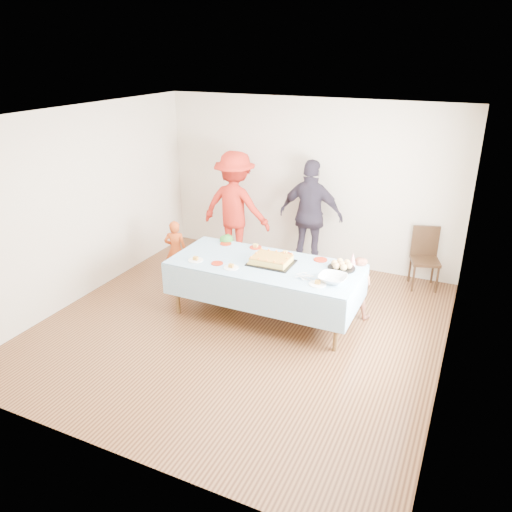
{
  "coord_description": "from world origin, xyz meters",
  "views": [
    {
      "loc": [
        2.58,
        -5.12,
        3.41
      ],
      "look_at": [
        0.07,
        0.3,
        0.9
      ],
      "focal_mm": 35.0,
      "sensor_mm": 36.0,
      "label": 1
    }
  ],
  "objects": [
    {
      "name": "plate_red_far_c",
      "position": [
        0.29,
        0.76,
        0.79
      ],
      "size": [
        0.19,
        0.19,
        0.01
      ],
      "primitive_type": "cylinder",
      "color": "#B7220D",
      "rests_on": "party_table"
    },
    {
      "name": "plate_white_right",
      "position": [
        0.99,
        0.06,
        0.79
      ],
      "size": [
        0.21,
        0.21,
        0.01
      ],
      "primitive_type": "cylinder",
      "color": "white",
      "rests_on": "party_table"
    },
    {
      "name": "toddler_right",
      "position": [
        1.29,
        0.9,
        0.43
      ],
      "size": [
        0.44,
        0.35,
        0.87
      ],
      "primitive_type": "imported",
      "rotation": [
        0.0,
        0.0,
        3.2
      ],
      "color": "tan",
      "rests_on": "ground"
    },
    {
      "name": "ground",
      "position": [
        0.0,
        0.0,
        0.0
      ],
      "size": [
        5.0,
        5.0,
        0.0
      ],
      "primitive_type": "plane",
      "color": "#402212",
      "rests_on": "ground"
    },
    {
      "name": "plate_white_mid",
      "position": [
        -0.17,
        0.06,
        0.79
      ],
      "size": [
        0.19,
        0.19,
        0.01
      ],
      "primitive_type": "cylinder",
      "color": "white",
      "rests_on": "party_table"
    },
    {
      "name": "rolls_tray",
      "position": [
        1.12,
        0.63,
        0.82
      ],
      "size": [
        0.36,
        0.36,
        0.11
      ],
      "color": "black",
      "rests_on": "party_table"
    },
    {
      "name": "party_table",
      "position": [
        0.17,
        0.37,
        0.72
      ],
      "size": [
        2.5,
        1.1,
        0.78
      ],
      "color": "#53371C",
      "rests_on": "ground"
    },
    {
      "name": "punch_bowl",
      "position": [
        1.13,
        0.21,
        0.82
      ],
      "size": [
        0.35,
        0.35,
        0.09
      ],
      "primitive_type": "imported",
      "color": "silver",
      "rests_on": "party_table"
    },
    {
      "name": "plate_white_left",
      "position": [
        -0.71,
        0.07,
        0.79
      ],
      "size": [
        0.2,
        0.2,
        0.01
      ],
      "primitive_type": "cylinder",
      "color": "white",
      "rests_on": "party_table"
    },
    {
      "name": "plate_red_far_b",
      "position": [
        -0.18,
        0.83,
        0.79
      ],
      "size": [
        0.17,
        0.17,
        0.01
      ],
      "primitive_type": "cylinder",
      "color": "#B7220D",
      "rests_on": "party_table"
    },
    {
      "name": "plate_red_far_a",
      "position": [
        -0.63,
        0.78,
        0.79
      ],
      "size": [
        0.17,
        0.17,
        0.01
      ],
      "primitive_type": "cylinder",
      "color": "#B7220D",
      "rests_on": "party_table"
    },
    {
      "name": "plate_red_near",
      "position": [
        -0.4,
        0.1,
        0.79
      ],
      "size": [
        0.16,
        0.16,
        0.01
      ],
      "primitive_type": "cylinder",
      "color": "#B7220D",
      "rests_on": "party_table"
    },
    {
      "name": "toddler_mid",
      "position": [
        -0.69,
        0.9,
        0.43
      ],
      "size": [
        0.45,
        0.32,
        0.87
      ],
      "primitive_type": "imported",
      "rotation": [
        0.0,
        0.0,
        3.25
      ],
      "color": "#2E7A28",
      "rests_on": "ground"
    },
    {
      "name": "party_hat",
      "position": [
        1.22,
        0.83,
        0.86
      ],
      "size": [
        0.1,
        0.1,
        0.16
      ],
      "primitive_type": "cone",
      "color": "silver",
      "rests_on": "party_table"
    },
    {
      "name": "dining_chair",
      "position": [
        1.97,
        2.27,
        0.52
      ],
      "size": [
        0.5,
        0.5,
        0.93
      ],
      "rotation": [
        0.0,
        0.0,
        0.31
      ],
      "color": "black",
      "rests_on": "ground"
    },
    {
      "name": "toddler_left",
      "position": [
        -1.59,
        0.9,
        0.48
      ],
      "size": [
        0.4,
        0.33,
        0.95
      ],
      "primitive_type": "imported",
      "rotation": [
        0.0,
        0.0,
        3.48
      ],
      "color": "#B84417",
      "rests_on": "ground"
    },
    {
      "name": "birthday_cake",
      "position": [
        0.24,
        0.41,
        0.83
      ],
      "size": [
        0.57,
        0.44,
        0.1
      ],
      "color": "black",
      "rests_on": "party_table"
    },
    {
      "name": "fork_pile",
      "position": [
        0.79,
        0.18,
        0.81
      ],
      "size": [
        0.24,
        0.18,
        0.07
      ],
      "primitive_type": null,
      "color": "white",
      "rests_on": "party_table"
    },
    {
      "name": "plate_red_far_d",
      "position": [
        0.79,
        0.79,
        0.79
      ],
      "size": [
        0.19,
        0.19,
        0.01
      ],
      "primitive_type": "cylinder",
      "color": "#B7220D",
      "rests_on": "party_table"
    },
    {
      "name": "adult_right",
      "position": [
        0.17,
        2.2,
        0.9
      ],
      "size": [
        1.06,
        0.45,
        1.8
      ],
      "primitive_type": "imported",
      "rotation": [
        0.0,
        0.0,
        3.13
      ],
      "color": "#2D2634",
      "rests_on": "ground"
    },
    {
      "name": "room_walls",
      "position": [
        0.05,
        0.0,
        1.77
      ],
      "size": [
        5.04,
        5.04,
        2.72
      ],
      "color": "beige",
      "rests_on": "ground"
    },
    {
      "name": "adult_left",
      "position": [
        -1.09,
        1.98,
        0.93
      ],
      "size": [
        1.22,
        0.71,
        1.87
      ],
      "primitive_type": "imported",
      "rotation": [
        0.0,
        0.0,
        3.13
      ],
      "color": "red",
      "rests_on": "ground"
    }
  ]
}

